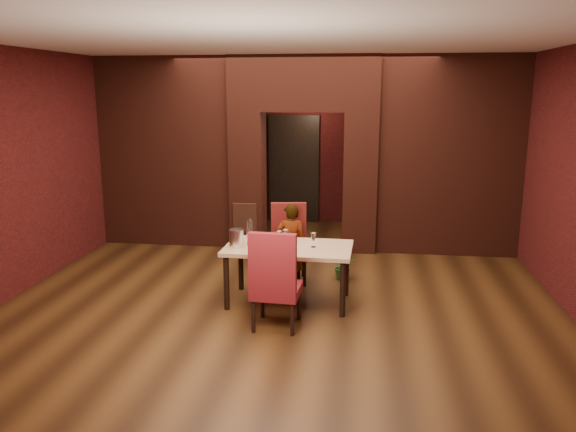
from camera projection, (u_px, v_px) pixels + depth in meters
The scene contains 25 objects.
floor at pixel (287, 286), 7.74m from camera, with size 8.00×8.00×0.00m, color #432610.
ceiling at pixel (287, 45), 7.04m from camera, with size 7.00×8.00×0.04m, color silver.
wall_back at pixel (314, 143), 11.26m from camera, with size 7.00×0.04×3.20m, color maroon.
wall_front at pixel (202, 262), 3.52m from camera, with size 7.00×0.04×3.20m, color maroon.
wall_left at pixel (40, 167), 7.84m from camera, with size 0.04×8.00×3.20m, color maroon.
wall_right at pixel (567, 177), 6.94m from camera, with size 0.04×8.00×3.20m, color maroon.
pillar_left at pixel (248, 180), 9.55m from camera, with size 0.55×0.55×2.30m, color maroon.
pillar_right at pixel (360, 182), 9.30m from camera, with size 0.55×0.55×2.30m, color maroon.
lintel at pixel (304, 84), 9.07m from camera, with size 2.45×0.55×0.90m, color maroon.
wing_wall_left at pixel (167, 152), 9.63m from camera, with size 2.27×0.35×3.20m, color maroon.
wing_wall_right at pixel (449, 157), 9.02m from camera, with size 2.27×0.35×3.20m, color maroon.
vent_panel at pixel (245, 218), 9.39m from camera, with size 0.40×0.03×0.50m, color #98482C.
rear_door at pixel (294, 171), 11.37m from camera, with size 0.90×0.08×2.10m, color black.
rear_door_frame at pixel (294, 171), 11.33m from camera, with size 1.02×0.04×2.22m, color black.
dining_table at pixel (288, 274), 7.10m from camera, with size 1.58×0.89×0.74m, color tan.
chair_far at pixel (289, 244), 7.82m from camera, with size 0.50×0.50×1.10m, color maroon.
chair_near at pixel (277, 278), 6.33m from camera, with size 0.53×0.53×1.16m, color maroon.
person_seated at pixel (291, 244), 7.75m from camera, with size 0.42×0.27×1.14m, color beige.
wine_glass_a at pixel (279, 238), 7.05m from camera, with size 0.07×0.07×0.18m, color white, non-canonical shape.
wine_glass_b at pixel (285, 238), 7.04m from camera, with size 0.08×0.08×0.20m, color white, non-canonical shape.
wine_glass_c at pixel (314, 240), 6.96m from camera, with size 0.07×0.07×0.18m, color white, non-canonical shape.
tasting_sheet at pixel (277, 249), 6.91m from camera, with size 0.32×0.24×0.00m, color silver.
wine_bucket at pixel (236, 238), 6.96m from camera, with size 0.18×0.18×0.22m, color silver.
water_bottle at pixel (250, 231), 7.07m from camera, with size 0.08×0.08×0.34m, color white.
potted_plant at pixel (343, 266), 8.02m from camera, with size 0.35×0.30×0.39m, color #2E5D23.
Camera 1 is at (0.98, -7.27, 2.66)m, focal length 35.00 mm.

